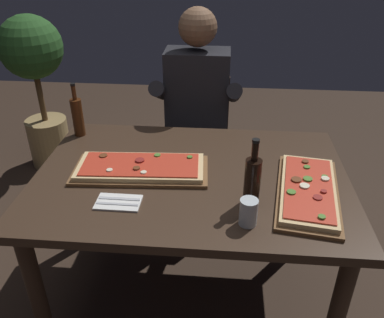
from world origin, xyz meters
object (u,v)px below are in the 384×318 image
at_px(dining_table, 191,192).
at_px(seated_diner, 197,109).
at_px(diner_chair, 198,138).
at_px(pizza_rectangular_front, 141,168).
at_px(wine_bottle_dark, 252,180).
at_px(oil_bottle_amber, 78,116).
at_px(pizza_rectangular_left, 308,190).
at_px(potted_plant_corner, 37,77).
at_px(tumbler_near_camera, 248,214).

bearing_deg(dining_table, seated_diner, 92.32).
height_order(dining_table, diner_chair, diner_chair).
bearing_deg(diner_chair, seated_diner, -90.00).
xyz_separation_m(dining_table, pizza_rectangular_front, (-0.23, 0.00, 0.11)).
bearing_deg(seated_diner, wine_bottle_dark, -72.88).
relative_size(pizza_rectangular_front, seated_diner, 0.46).
bearing_deg(diner_chair, oil_bottle_amber, -139.40).
height_order(wine_bottle_dark, seated_diner, seated_diner).
xyz_separation_m(pizza_rectangular_left, diner_chair, (-0.53, 0.97, -0.27)).
distance_m(pizza_rectangular_left, wine_bottle_dark, 0.27).
distance_m(dining_table, potted_plant_corner, 1.79).
bearing_deg(wine_bottle_dark, dining_table, 142.77).
bearing_deg(diner_chair, tumbler_near_camera, -77.11).
bearing_deg(pizza_rectangular_left, seated_diner, 121.69).
height_order(pizza_rectangular_left, diner_chair, diner_chair).
bearing_deg(seated_diner, pizza_rectangular_left, -58.31).
xyz_separation_m(pizza_rectangular_front, oil_bottle_amber, (-0.40, 0.34, 0.09)).
bearing_deg(pizza_rectangular_left, diner_chair, 118.41).
bearing_deg(pizza_rectangular_front, seated_diner, 74.81).
relative_size(wine_bottle_dark, potted_plant_corner, 0.24).
bearing_deg(wine_bottle_dark, seated_diner, 107.12).
relative_size(oil_bottle_amber, seated_diner, 0.22).
distance_m(dining_table, pizza_rectangular_front, 0.26).
bearing_deg(tumbler_near_camera, pizza_rectangular_front, 144.98).
xyz_separation_m(dining_table, potted_plant_corner, (-1.27, 1.26, 0.09)).
bearing_deg(dining_table, pizza_rectangular_front, 179.21).
height_order(oil_bottle_amber, tumbler_near_camera, oil_bottle_amber).
xyz_separation_m(dining_table, wine_bottle_dark, (0.26, -0.20, 0.20)).
height_order(tumbler_near_camera, seated_diner, seated_diner).
xyz_separation_m(pizza_rectangular_front, tumbler_near_camera, (0.47, -0.33, 0.03)).
height_order(seated_diner, potted_plant_corner, seated_diner).
distance_m(pizza_rectangular_front, pizza_rectangular_left, 0.73).
bearing_deg(tumbler_near_camera, potted_plant_corner, 133.63).
relative_size(wine_bottle_dark, oil_bottle_amber, 1.01).
bearing_deg(dining_table, diner_chair, 92.00).
relative_size(pizza_rectangular_front, wine_bottle_dark, 2.14).
bearing_deg(oil_bottle_amber, wine_bottle_dark, -31.45).
bearing_deg(oil_bottle_amber, tumbler_near_camera, -37.73).
bearing_deg(potted_plant_corner, tumbler_near_camera, -46.37).
bearing_deg(pizza_rectangular_front, oil_bottle_amber, 139.31).
xyz_separation_m(wine_bottle_dark, tumbler_near_camera, (-0.02, -0.13, -0.06)).
distance_m(diner_chair, seated_diner, 0.28).
relative_size(tumbler_near_camera, diner_chair, 0.12).
distance_m(dining_table, diner_chair, 0.87).
bearing_deg(pizza_rectangular_front, pizza_rectangular_left, -9.31).
bearing_deg(pizza_rectangular_front, potted_plant_corner, 129.66).
distance_m(wine_bottle_dark, oil_bottle_amber, 1.03).
xyz_separation_m(oil_bottle_amber, seated_diner, (0.60, 0.39, -0.11)).
xyz_separation_m(pizza_rectangular_left, seated_diner, (-0.53, 0.85, -0.02)).
xyz_separation_m(pizza_rectangular_left, wine_bottle_dark, (-0.24, -0.08, 0.09)).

